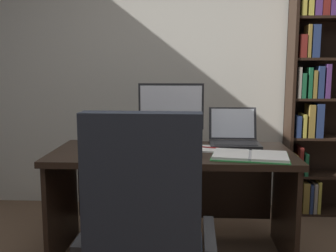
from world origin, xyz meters
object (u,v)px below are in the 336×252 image
computer_mouse (121,151)px  keyboard (169,153)px  open_binder (250,156)px  reading_stand_with_book (103,133)px  pen (209,147)px  bookshelf (334,99)px  monitor (171,114)px  desk (172,177)px  laptop (234,137)px  notepad (206,149)px

computer_mouse → keyboard: bearing=0.0°
open_binder → reading_stand_with_book: bearing=165.5°
keyboard → pen: bearing=34.2°
bookshelf → reading_stand_with_book: 1.96m
monitor → pen: 0.37m
desk → monitor: 0.44m
laptop → keyboard: 0.57m
pen → monitor: bearing=147.7°
laptop → open_binder: 0.41m
bookshelf → reading_stand_with_book: bookshelf is taller
laptop → open_binder: size_ratio=0.69×
laptop → pen: laptop is taller
desk → open_binder: bearing=-26.7°
monitor → laptop: bearing=1.2°
keyboard → notepad: (0.24, 0.18, -0.01)m
pen → reading_stand_with_book: bearing=163.8°
desk → monitor: size_ratio=3.42×
laptop → notepad: (-0.21, -0.18, -0.05)m
bookshelf → open_binder: bookshelf is taller
desk → computer_mouse: (-0.32, -0.19, 0.22)m
laptop → open_binder: bearing=-82.7°
laptop → reading_stand_with_book: 0.95m
keyboard → pen: size_ratio=3.00×
bookshelf → pen: 1.38m
desk → pen: pen is taller
desk → keyboard: size_ratio=3.75×
monitor → pen: monitor is taller
bookshelf → open_binder: bearing=-129.9°
keyboard → open_binder: bearing=-5.7°
laptop → keyboard: size_ratio=0.82×
monitor → keyboard: bearing=-90.0°
monitor → open_binder: monitor is taller
monitor → notepad: bearing=-34.4°
monitor → pen: size_ratio=3.30×
monitor → reading_stand_with_book: (-0.50, 0.06, -0.15)m
keyboard → notepad: 0.30m
keyboard → notepad: keyboard is taller
desk → keyboard: keyboard is taller
bookshelf → keyboard: bookshelf is taller
bookshelf → laptop: 1.13m
keyboard → bookshelf: bearing=35.7°
computer_mouse → open_binder: computer_mouse is taller
computer_mouse → monitor: bearing=49.0°
keyboard → notepad: size_ratio=2.00×
desk → keyboard: 0.29m
desk → computer_mouse: bearing=-148.3°
desk → monitor: bearing=95.9°
reading_stand_with_book → open_binder: reading_stand_with_book is taller
laptop → pen: (-0.19, -0.18, -0.04)m
desk → pen: 0.33m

